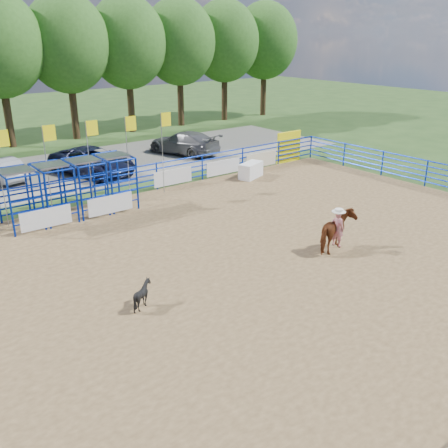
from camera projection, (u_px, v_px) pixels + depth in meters
The scene contains 11 objects.
ground at pixel (227, 269), 18.01m from camera, with size 120.00×120.00×0.00m, color #345221.
arena_dirt at pixel (227, 269), 18.01m from camera, with size 30.00×20.00×0.02m, color olive.
gravel_strip at pixel (57, 172), 30.56m from camera, with size 40.00×10.00×0.01m, color gray.
announcer_table at pixel (251, 170), 29.11m from camera, with size 1.66×0.77×0.88m, color white.
horse_and_rider at pixel (337, 229), 19.17m from camera, with size 2.06×1.35×2.44m.
calf at pixel (142, 295), 15.36m from camera, with size 0.69×0.78×0.86m, color black.
car_b at pixel (1, 169), 28.50m from camera, with size 1.41×4.04×1.33m, color gray.
car_c at pixel (92, 161), 29.69m from camera, with size 2.64×5.72×1.59m, color black.
car_d at pixel (184, 143), 34.73m from camera, with size 2.19×5.38×1.56m, color #58585B.
perimeter_fence at pixel (227, 250), 17.74m from camera, with size 30.10×20.10×1.50m.
chute_assembly at pixel (77, 188), 23.00m from camera, with size 19.32×2.41×4.20m.
Camera 1 is at (-10.01, -12.76, 8.01)m, focal length 40.00 mm.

